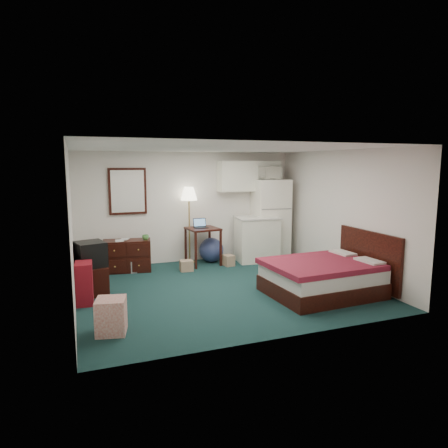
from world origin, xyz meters
name	(u,v)px	position (x,y,z in m)	size (l,w,h in m)	color
floor	(222,288)	(0.00, 0.00, 0.00)	(5.00, 4.50, 0.01)	#163B3F
ceiling	(222,148)	(0.00, 0.00, 2.50)	(5.00, 4.50, 0.01)	white
walls	(222,220)	(0.00, 0.00, 1.25)	(5.01, 4.51, 2.50)	white
mirror	(128,191)	(-1.35, 2.22, 1.65)	(0.80, 0.06, 1.00)	white
upper_cabinets	(249,176)	(1.45, 2.08, 1.95)	(1.50, 0.35, 0.70)	white
headboard	(369,258)	(2.46, -0.93, 0.55)	(0.06, 1.56, 1.00)	black
dresser	(127,256)	(-1.46, 1.79, 0.33)	(0.97, 0.44, 0.66)	black
floor_lamp	(189,225)	(-0.03, 2.05, 0.86)	(0.37, 0.37, 1.72)	gold
desk	(203,246)	(0.20, 1.78, 0.41)	(0.65, 0.65, 0.83)	black
exercise_ball	(211,250)	(0.45, 1.93, 0.28)	(0.56, 0.56, 0.56)	navy
kitchen_counter	(257,240)	(1.47, 1.67, 0.50)	(0.91, 0.69, 1.00)	white
fridge	(270,219)	(1.91, 1.88, 0.94)	(0.77, 0.77, 1.87)	white
bed	(322,278)	(1.48, -0.93, 0.29)	(1.79, 1.40, 0.57)	maroon
tv_stand	(93,280)	(-2.21, 0.48, 0.24)	(0.48, 0.53, 0.48)	black
suitcase	(84,283)	(-2.35, 0.02, 0.34)	(0.26, 0.42, 0.68)	maroon
retail_box	(111,316)	(-2.06, -1.31, 0.24)	(0.38, 0.38, 0.47)	white
file_bin	(139,266)	(-1.24, 1.67, 0.12)	(0.35, 0.27, 0.25)	gray
cardboard_box_a	(186,266)	(-0.30, 1.37, 0.11)	(0.27, 0.22, 0.22)	#9C7D62
cardboard_box_b	(229,260)	(0.69, 1.46, 0.12)	(0.20, 0.24, 0.24)	#9C7D62
laptop	(201,223)	(0.16, 1.78, 0.93)	(0.29, 0.24, 0.20)	black
crt_tv	(91,254)	(-2.22, 0.51, 0.70)	(0.46, 0.50, 0.43)	black
microwave	(270,171)	(1.88, 1.89, 2.06)	(0.55, 0.31, 0.38)	white
book_a	(115,236)	(-1.69, 1.73, 0.78)	(0.17, 0.02, 0.23)	#9C7D62
book_b	(120,235)	(-1.57, 1.87, 0.77)	(0.16, 0.02, 0.22)	#9C7D62
mug	(146,237)	(-1.09, 1.66, 0.73)	(0.14, 0.11, 0.14)	#4D9043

